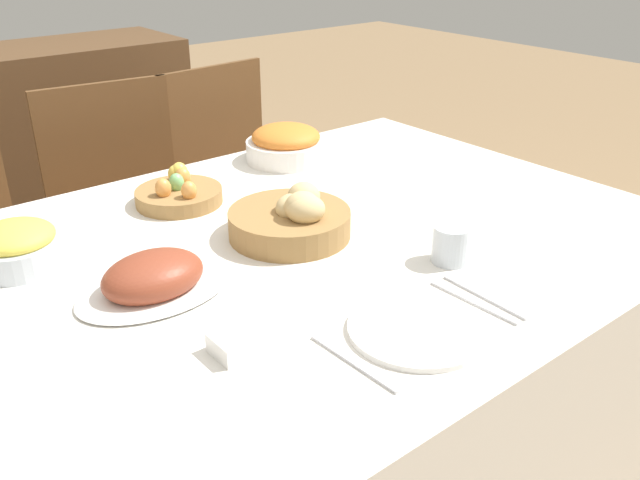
% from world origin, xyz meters
% --- Properties ---
extents(dining_table, '(1.63, 1.14, 0.73)m').
position_xyz_m(dining_table, '(0.00, 0.00, 0.36)').
color(dining_table, white).
rests_on(dining_table, ground).
extents(chair_far_center, '(0.46, 0.46, 0.88)m').
position_xyz_m(chair_far_center, '(0.02, 0.88, 0.48)').
color(chair_far_center, brown).
rests_on(chair_far_center, ground).
extents(chair_far_right, '(0.46, 0.46, 0.88)m').
position_xyz_m(chair_far_right, '(0.43, 0.88, 0.48)').
color(chair_far_right, brown).
rests_on(chair_far_right, ground).
extents(sideboard, '(1.36, 0.44, 0.89)m').
position_xyz_m(sideboard, '(-0.07, 1.70, 0.44)').
color(sideboard, brown).
rests_on(sideboard, ground).
extents(bread_basket, '(0.26, 0.26, 0.11)m').
position_xyz_m(bread_basket, '(0.03, 0.03, 0.77)').
color(bread_basket, '#9E7542').
rests_on(bread_basket, dining_table).
extents(egg_basket, '(0.20, 0.20, 0.08)m').
position_xyz_m(egg_basket, '(-0.07, 0.34, 0.75)').
color(egg_basket, '#9E7542').
rests_on(egg_basket, dining_table).
extents(ham_platter, '(0.29, 0.20, 0.08)m').
position_xyz_m(ham_platter, '(-0.30, -0.00, 0.75)').
color(ham_platter, white).
rests_on(ham_platter, dining_table).
extents(carrot_bowl, '(0.22, 0.22, 0.10)m').
position_xyz_m(carrot_bowl, '(0.31, 0.43, 0.77)').
color(carrot_bowl, white).
rests_on(carrot_bowl, dining_table).
extents(pineapple_bowl, '(0.18, 0.18, 0.09)m').
position_xyz_m(pineapple_bowl, '(-0.46, 0.26, 0.77)').
color(pineapple_bowl, silver).
rests_on(pineapple_bowl, dining_table).
extents(dinner_plate, '(0.23, 0.23, 0.01)m').
position_xyz_m(dinner_plate, '(-0.03, -0.39, 0.73)').
color(dinner_plate, white).
rests_on(dinner_plate, dining_table).
extents(fork, '(0.02, 0.19, 0.00)m').
position_xyz_m(fork, '(-0.17, -0.39, 0.73)').
color(fork, silver).
rests_on(fork, dining_table).
extents(knife, '(0.02, 0.19, 0.00)m').
position_xyz_m(knife, '(0.11, -0.39, 0.73)').
color(knife, silver).
rests_on(knife, dining_table).
extents(spoon, '(0.02, 0.19, 0.00)m').
position_xyz_m(spoon, '(0.14, -0.39, 0.73)').
color(spoon, silver).
rests_on(spoon, dining_table).
extents(drinking_cup, '(0.07, 0.07, 0.08)m').
position_xyz_m(drinking_cup, '(0.20, -0.26, 0.77)').
color(drinking_cup, silver).
rests_on(drinking_cup, dining_table).
extents(butter_dish, '(0.10, 0.06, 0.03)m').
position_xyz_m(butter_dish, '(-0.27, -0.25, 0.74)').
color(butter_dish, white).
rests_on(butter_dish, dining_table).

